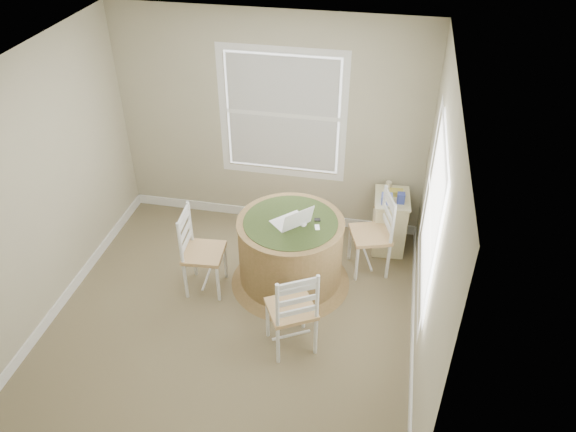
% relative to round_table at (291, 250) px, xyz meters
% --- Properties ---
extents(room, '(3.64, 3.64, 2.64)m').
position_rel_round_table_xyz_m(room, '(-0.30, -0.50, 0.86)').
color(room, '#867855').
rests_on(room, ground).
extents(round_table, '(1.30, 1.30, 0.80)m').
position_rel_round_table_xyz_m(round_table, '(0.00, 0.00, 0.00)').
color(round_table, olive).
rests_on(round_table, ground).
extents(chair_left, '(0.43, 0.45, 0.95)m').
position_rel_round_table_xyz_m(chair_left, '(-0.86, -0.27, 0.04)').
color(chair_left, white).
rests_on(chair_left, ground).
extents(chair_near, '(0.56, 0.55, 0.95)m').
position_rel_round_table_xyz_m(chair_near, '(0.18, -0.89, 0.04)').
color(chair_near, white).
rests_on(chair_near, ground).
extents(chair_right, '(0.51, 0.52, 0.95)m').
position_rel_round_table_xyz_m(chair_right, '(0.81, 0.38, 0.04)').
color(chair_right, white).
rests_on(chair_right, ground).
extents(laptop, '(0.46, 0.46, 0.24)m').
position_rel_round_table_xyz_m(laptop, '(0.02, -0.03, 0.40)').
color(laptop, white).
rests_on(laptop, round_table).
extents(mouse, '(0.09, 0.11, 0.03)m').
position_rel_round_table_xyz_m(mouse, '(0.14, -0.02, 0.37)').
color(mouse, white).
rests_on(mouse, round_table).
extents(phone, '(0.07, 0.10, 0.02)m').
position_rel_round_table_xyz_m(phone, '(0.28, -0.05, 0.36)').
color(phone, '#B7BABF').
rests_on(phone, round_table).
extents(keys, '(0.07, 0.06, 0.02)m').
position_rel_round_table_xyz_m(keys, '(0.26, 0.07, 0.37)').
color(keys, black).
rests_on(keys, round_table).
extents(corner_chest, '(0.42, 0.55, 0.69)m').
position_rel_round_table_xyz_m(corner_chest, '(1.00, 0.84, -0.09)').
color(corner_chest, '#F5F0B8').
rests_on(corner_chest, ground).
extents(tissue_box, '(0.13, 0.13, 0.10)m').
position_rel_round_table_xyz_m(tissue_box, '(0.95, 0.73, 0.30)').
color(tissue_box, '#6377E4').
rests_on(tissue_box, corner_chest).
extents(box_yellow, '(0.16, 0.11, 0.06)m').
position_rel_round_table_xyz_m(box_yellow, '(1.03, 0.89, 0.28)').
color(box_yellow, '#DCC94D').
rests_on(box_yellow, corner_chest).
extents(box_blue, '(0.09, 0.09, 0.12)m').
position_rel_round_table_xyz_m(box_blue, '(1.08, 0.76, 0.31)').
color(box_blue, '#3544A0').
rests_on(box_blue, corner_chest).
extents(cup_cream, '(0.07, 0.07, 0.09)m').
position_rel_round_table_xyz_m(cup_cream, '(0.95, 0.99, 0.30)').
color(cup_cream, beige).
rests_on(cup_cream, corner_chest).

